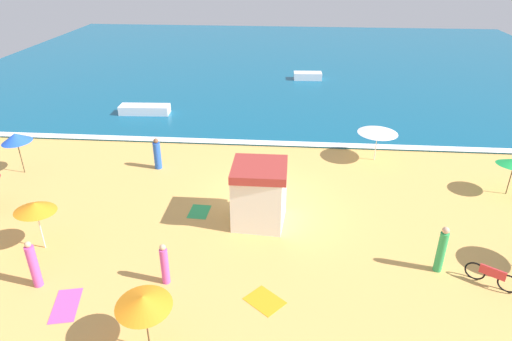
% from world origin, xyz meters
% --- Properties ---
extents(ground_plane, '(60.00, 60.00, 0.00)m').
position_xyz_m(ground_plane, '(0.00, 0.00, 0.00)').
color(ground_plane, '#E0A856').
extents(ocean_water, '(60.00, 44.00, 0.10)m').
position_xyz_m(ocean_water, '(0.00, 28.00, 0.05)').
color(ocean_water, '#0F567A').
rests_on(ocean_water, ground_plane).
extents(wave_breaker_foam, '(57.00, 0.70, 0.01)m').
position_xyz_m(wave_breaker_foam, '(0.00, 6.30, 0.10)').
color(wave_breaker_foam, white).
rests_on(wave_breaker_foam, ocean_water).
extents(lifeguard_cabana, '(2.29, 2.32, 2.73)m').
position_xyz_m(lifeguard_cabana, '(-0.16, -2.21, 1.39)').
color(lifeguard_cabana, white).
rests_on(lifeguard_cabana, ground_plane).
extents(beach_umbrella_2, '(2.79, 2.79, 1.96)m').
position_xyz_m(beach_umbrella_2, '(5.85, 4.61, 1.78)').
color(beach_umbrella_2, silver).
rests_on(beach_umbrella_2, ground_plane).
extents(beach_umbrella_3, '(2.18, 2.17, 2.16)m').
position_xyz_m(beach_umbrella_3, '(-8.60, -4.84, 1.91)').
color(beach_umbrella_3, silver).
rests_on(beach_umbrella_3, ground_plane).
extents(beach_umbrella_4, '(2.11, 2.12, 2.10)m').
position_xyz_m(beach_umbrella_4, '(-2.93, -9.39, 1.84)').
color(beach_umbrella_4, '#4C3823').
rests_on(beach_umbrella_4, ground_plane).
extents(beach_umbrella_7, '(2.09, 2.08, 2.29)m').
position_xyz_m(beach_umbrella_7, '(-13.06, 1.47, 2.00)').
color(beach_umbrella_7, '#4C3823').
rests_on(beach_umbrella_7, ground_plane).
extents(parked_bicycle, '(1.55, 1.06, 0.76)m').
position_xyz_m(parked_bicycle, '(8.37, -5.63, 0.38)').
color(parked_bicycle, black).
rests_on(parked_bicycle, ground_plane).
extents(beachgoer_1, '(0.54, 0.54, 1.74)m').
position_xyz_m(beachgoer_1, '(-6.04, 2.57, 0.81)').
color(beachgoer_1, blue).
rests_on(beachgoer_1, ground_plane).
extents(beachgoer_2, '(0.40, 0.40, 1.65)m').
position_xyz_m(beachgoer_2, '(-3.20, -6.46, 0.79)').
color(beachgoer_2, '#D84CA5').
rests_on(beachgoer_2, ground_plane).
extents(beachgoer_4, '(0.34, 0.34, 1.91)m').
position_xyz_m(beachgoer_4, '(6.73, -4.96, 0.93)').
color(beachgoer_4, green).
rests_on(beachgoer_4, ground_plane).
extents(beachgoer_5, '(0.33, 0.33, 1.89)m').
position_xyz_m(beachgoer_5, '(-7.71, -7.00, 0.89)').
color(beachgoer_5, '#D84CA5').
rests_on(beachgoer_5, ground_plane).
extents(beach_towel_0, '(1.17, 1.77, 0.01)m').
position_xyz_m(beach_towel_0, '(-6.28, -7.90, 0.01)').
color(beach_towel_0, '#D84CA5').
rests_on(beach_towel_0, ground_plane).
extents(beach_towel_1, '(1.56, 1.53, 0.01)m').
position_xyz_m(beach_towel_1, '(0.40, -7.12, 0.01)').
color(beach_towel_1, orange).
rests_on(beach_towel_1, ground_plane).
extents(beach_towel_2, '(0.93, 1.23, 0.01)m').
position_xyz_m(beach_towel_2, '(-2.96, -1.67, 0.01)').
color(beach_towel_2, green).
rests_on(beach_towel_2, ground_plane).
extents(small_boat_0, '(2.53, 1.29, 0.62)m').
position_xyz_m(small_boat_0, '(2.40, 20.99, 0.41)').
color(small_boat_0, white).
rests_on(small_boat_0, ocean_water).
extents(small_boat_1, '(3.55, 1.32, 0.62)m').
position_xyz_m(small_boat_1, '(-9.36, 10.85, 0.41)').
color(small_boat_1, white).
rests_on(small_boat_1, ocean_water).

